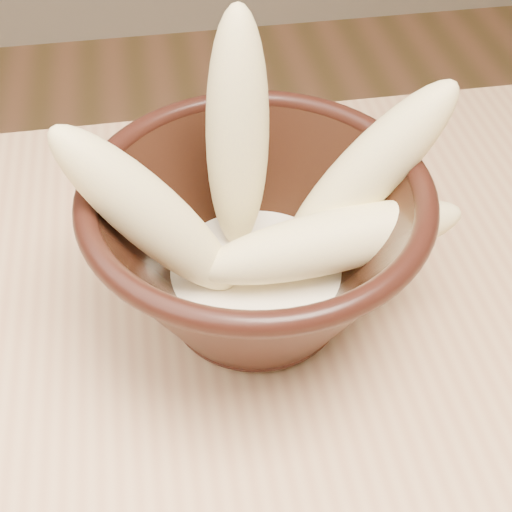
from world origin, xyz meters
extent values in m
cylinder|color=black|center=(0.02, 0.16, 0.76)|extent=(0.09, 0.09, 0.01)
cylinder|color=black|center=(0.02, 0.16, 0.78)|extent=(0.09, 0.09, 0.01)
torus|color=black|center=(0.02, 0.16, 0.86)|extent=(0.21, 0.21, 0.01)
cylinder|color=#F0E3C1|center=(0.02, 0.16, 0.79)|extent=(0.12, 0.12, 0.02)
ellipsoid|color=#F3E38F|center=(0.01, 0.20, 0.87)|extent=(0.05, 0.08, 0.16)
ellipsoid|color=#F3E38F|center=(-0.04, 0.16, 0.85)|extent=(0.13, 0.06, 0.14)
ellipsoid|color=#F3E38F|center=(0.09, 0.17, 0.85)|extent=(0.13, 0.05, 0.14)
ellipsoid|color=#F3E38F|center=(0.06, 0.14, 0.82)|extent=(0.17, 0.04, 0.06)
camera|label=1|loc=(-0.04, -0.15, 1.12)|focal=50.00mm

